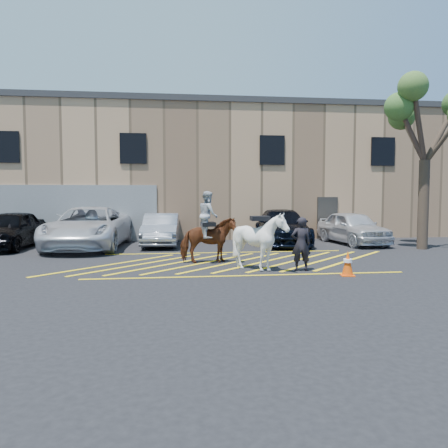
{
  "coord_description": "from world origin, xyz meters",
  "views": [
    {
      "loc": [
        -2.21,
        -15.13,
        2.38
      ],
      "look_at": [
        -0.32,
        0.2,
        1.3
      ],
      "focal_mm": 35.0,
      "sensor_mm": 36.0,
      "label": 1
    }
  ],
  "objects": [
    {
      "name": "car_white_pickup",
      "position": [
        -5.75,
        4.43,
        0.9
      ],
      "size": [
        3.36,
        6.64,
        1.8
      ],
      "primitive_type": "imported",
      "rotation": [
        0.0,
        0.0,
        -0.06
      ],
      "color": "silver",
      "rests_on": "ground"
    },
    {
      "name": "car_white_suv",
      "position": [
        6.35,
        4.51,
        0.78
      ],
      "size": [
        2.35,
        4.74,
        1.55
      ],
      "primitive_type": "imported",
      "rotation": [
        0.0,
        0.0,
        0.12
      ],
      "color": "silver",
      "rests_on": "ground"
    },
    {
      "name": "traffic_cone",
      "position": [
        2.89,
        -3.14,
        0.37
      ],
      "size": [
        0.45,
        0.45,
        0.73
      ],
      "color": "#FF4F0A",
      "rests_on": "ground"
    },
    {
      "name": "handler",
      "position": [
        1.78,
        -2.18,
        0.83
      ],
      "size": [
        0.65,
        0.46,
        1.66
      ],
      "primitive_type": "imported",
      "rotation": [
        0.0,
        0.0,
        3.03
      ],
      "color": "black",
      "rests_on": "ground"
    },
    {
      "name": "hatching_zone",
      "position": [
        -0.0,
        -0.3,
        0.01
      ],
      "size": [
        12.6,
        5.12,
        0.01
      ],
      "color": "yellow",
      "rests_on": "ground"
    },
    {
      "name": "ground",
      "position": [
        0.0,
        0.0,
        0.0
      ],
      "size": [
        90.0,
        90.0,
        0.0
      ],
      "primitive_type": "plane",
      "color": "black",
      "rests_on": "ground"
    },
    {
      "name": "tree",
      "position": [
        8.51,
        2.31,
        5.69
      ],
      "size": [
        3.99,
        4.37,
        7.31
      ],
      "color": "#423428",
      "rests_on": "ground"
    },
    {
      "name": "car_blue_suv",
      "position": [
        3.03,
        4.97,
        0.8
      ],
      "size": [
        2.88,
        5.76,
        1.6
      ],
      "primitive_type": "imported",
      "rotation": [
        0.0,
        0.0,
        -0.12
      ],
      "color": "black",
      "rests_on": "ground"
    },
    {
      "name": "mounted_bay",
      "position": [
        -0.93,
        -0.35,
        1.0
      ],
      "size": [
        1.92,
        0.98,
        2.47
      ],
      "color": "brown",
      "rests_on": "ground"
    },
    {
      "name": "car_silver_sedan",
      "position": [
        -2.63,
        5.05,
        0.73
      ],
      "size": [
        1.77,
        4.51,
        1.46
      ],
      "primitive_type": "imported",
      "rotation": [
        0.0,
        0.0,
        -0.05
      ],
      "color": "gray",
      "rests_on": "ground"
    },
    {
      "name": "saddled_white",
      "position": [
        0.53,
        -1.98,
        0.91
      ],
      "size": [
        1.49,
        1.67,
        1.82
      ],
      "color": "silver",
      "rests_on": "ground"
    },
    {
      "name": "car_black_suv",
      "position": [
        -9.12,
        4.66,
        0.83
      ],
      "size": [
        2.22,
        4.95,
        1.65
      ],
      "primitive_type": "imported",
      "rotation": [
        0.0,
        0.0,
        -0.06
      ],
      "color": "black",
      "rests_on": "ground"
    },
    {
      "name": "warehouse",
      "position": [
        -0.01,
        11.99,
        3.65
      ],
      "size": [
        32.42,
        10.2,
        7.3
      ],
      "color": "tan",
      "rests_on": "ground"
    }
  ]
}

